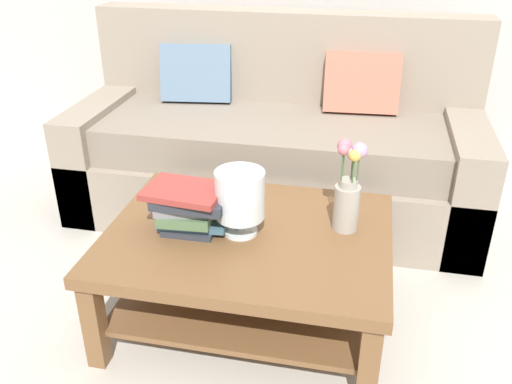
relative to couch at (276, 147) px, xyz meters
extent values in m
plane|color=#B7B2A8|center=(0.10, -0.77, -0.36)|extent=(10.00, 10.00, 0.00)
cube|color=gray|center=(0.00, -0.07, -0.18)|extent=(2.20, 0.90, 0.36)
cube|color=gray|center=(0.00, -0.10, 0.10)|extent=(1.96, 0.74, 0.20)
cube|color=gray|center=(0.00, 0.28, 0.35)|extent=(2.20, 0.20, 0.70)
cube|color=gray|center=(-1.00, -0.07, -0.06)|extent=(0.20, 0.90, 0.60)
cube|color=gray|center=(1.00, -0.07, -0.06)|extent=(0.20, 0.90, 0.60)
cube|color=slate|center=(-0.49, 0.14, 0.36)|extent=(0.42, 0.24, 0.34)
cube|color=#B26651|center=(0.44, 0.14, 0.36)|extent=(0.41, 0.21, 0.34)
cube|color=brown|center=(0.07, -1.02, 0.04)|extent=(1.12, 0.87, 0.05)
cube|color=brown|center=(-0.43, -1.40, -0.18)|extent=(0.07, 0.07, 0.38)
cube|color=brown|center=(0.57, -1.40, -0.18)|extent=(0.07, 0.07, 0.38)
cube|color=brown|center=(-0.43, -0.65, -0.18)|extent=(0.07, 0.07, 0.38)
cube|color=brown|center=(0.57, -0.65, -0.18)|extent=(0.07, 0.07, 0.38)
cube|color=brown|center=(0.07, -1.02, -0.22)|extent=(1.00, 0.75, 0.02)
cube|color=#3D6075|center=(0.17, -1.05, -0.20)|extent=(0.29, 0.22, 0.03)
cube|color=tan|center=(0.17, -1.00, -0.16)|extent=(0.31, 0.24, 0.04)
cube|color=#2D333D|center=(-0.15, -1.04, 0.07)|extent=(0.21, 0.20, 0.02)
cube|color=#3D6075|center=(-0.15, -1.05, 0.10)|extent=(0.28, 0.17, 0.02)
cube|color=#51704C|center=(-0.17, -1.04, 0.13)|extent=(0.22, 0.23, 0.04)
cube|color=slate|center=(-0.17, -1.04, 0.17)|extent=(0.27, 0.23, 0.03)
cube|color=#2D333D|center=(-0.15, -1.05, 0.20)|extent=(0.29, 0.22, 0.04)
cube|color=#993833|center=(-0.17, -1.06, 0.23)|extent=(0.32, 0.24, 0.02)
cylinder|color=silver|center=(0.04, -1.04, 0.07)|extent=(0.13, 0.13, 0.02)
cylinder|color=silver|center=(0.04, -1.04, 0.11)|extent=(0.04, 0.04, 0.06)
cylinder|color=silver|center=(0.04, -1.04, 0.23)|extent=(0.19, 0.19, 0.19)
sphere|color=slate|center=(0.01, -1.04, 0.19)|extent=(0.05, 0.05, 0.05)
sphere|color=#2D333D|center=(0.07, -1.02, 0.19)|extent=(0.04, 0.04, 0.04)
cylinder|color=#9E998E|center=(0.44, -0.92, 0.15)|extent=(0.10, 0.10, 0.19)
cylinder|color=#9E998E|center=(0.44, -0.92, 0.26)|extent=(0.07, 0.07, 0.03)
cylinder|color=#426638|center=(0.47, -0.92, 0.33)|extent=(0.01, 0.01, 0.11)
sphere|color=#B28CB7|center=(0.47, -0.92, 0.40)|extent=(0.06, 0.06, 0.06)
cylinder|color=#426638|center=(0.45, -0.90, 0.32)|extent=(0.01, 0.01, 0.09)
sphere|color=silver|center=(0.45, -0.90, 0.38)|extent=(0.05, 0.05, 0.05)
cylinder|color=#426638|center=(0.42, -0.89, 0.33)|extent=(0.01, 0.01, 0.11)
sphere|color=#C66B7A|center=(0.42, -0.89, 0.40)|extent=(0.06, 0.06, 0.06)
cylinder|color=#426638|center=(0.41, -0.93, 0.34)|extent=(0.01, 0.01, 0.12)
sphere|color=#C66B7A|center=(0.41, -0.93, 0.41)|extent=(0.04, 0.04, 0.04)
cylinder|color=#426638|center=(0.46, -0.94, 0.33)|extent=(0.01, 0.01, 0.10)
sphere|color=gold|center=(0.46, -0.94, 0.39)|extent=(0.05, 0.05, 0.05)
camera|label=1|loc=(0.49, -2.84, 1.20)|focal=38.70mm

